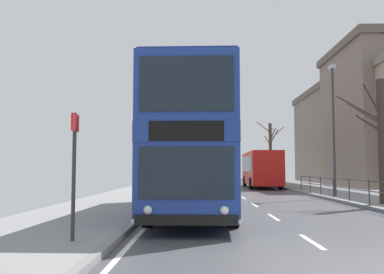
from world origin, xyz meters
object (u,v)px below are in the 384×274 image
object	(u,v)px
street_lamp_far_side	(333,119)
bare_tree_far_00	(382,139)
double_decker_bus_main	(194,148)
bare_tree_far_01	(270,151)
bus_stop_sign_near	(74,161)
background_bus_far_lane	(261,168)
background_building_02	(352,135)

from	to	relation	value
street_lamp_far_side	bare_tree_far_00	xyz separation A→B (m)	(0.29, -5.50, -1.52)
double_decker_bus_main	bare_tree_far_01	distance (m)	32.21
bus_stop_sign_near	street_lamp_far_side	size ratio (longest dim) A/B	0.36
double_decker_bus_main	bare_tree_far_01	size ratio (longest dim) A/B	1.67
bare_tree_far_00	bare_tree_far_01	bearing A→B (deg)	90.07
bus_stop_sign_near	bare_tree_far_00	world-z (taller)	bare_tree_far_00
double_decker_bus_main	bus_stop_sign_near	xyz separation A→B (m)	(-2.41, -6.27, -0.60)
bare_tree_far_01	background_bus_far_lane	bearing A→B (deg)	-104.55
street_lamp_far_side	bare_tree_far_00	size ratio (longest dim) A/B	1.37
double_decker_bus_main	bus_stop_sign_near	bearing A→B (deg)	-111.04
bare_tree_far_01	bus_stop_sign_near	bearing A→B (deg)	-105.43
double_decker_bus_main	bare_tree_far_00	bearing A→B (deg)	21.80
street_lamp_far_side	bare_tree_far_00	distance (m)	5.72
bare_tree_far_00	background_building_02	size ratio (longest dim) A/B	0.30
background_building_02	double_decker_bus_main	bearing A→B (deg)	-116.68
background_bus_far_lane	bus_stop_sign_near	xyz separation A→B (m)	(-7.94, -28.20, 0.10)
bus_stop_sign_near	street_lamp_far_side	bearing A→B (deg)	56.02
background_building_02	bare_tree_far_00	bearing A→B (deg)	-107.80
background_bus_far_lane	bare_tree_far_00	xyz separation A→B (m)	(2.44, -18.75, 1.20)
bare_tree_far_00	background_building_02	bearing A→B (deg)	72.20
double_decker_bus_main	background_bus_far_lane	xyz separation A→B (m)	(5.52, 21.93, -0.70)
double_decker_bus_main	bare_tree_far_01	world-z (taller)	bare_tree_far_01
double_decker_bus_main	street_lamp_far_side	bearing A→B (deg)	48.56
bare_tree_far_00	double_decker_bus_main	bearing A→B (deg)	-158.20
street_lamp_far_side	background_building_02	bearing A→B (deg)	68.65
bare_tree_far_00	bare_tree_far_01	size ratio (longest dim) A/B	0.82
street_lamp_far_side	background_building_02	size ratio (longest dim) A/B	0.42
street_lamp_far_side	bare_tree_far_01	size ratio (longest dim) A/B	1.12
bare_tree_far_01	double_decker_bus_main	bearing A→B (deg)	-104.26
bare_tree_far_00	bare_tree_far_01	distance (m)	28.02
bus_stop_sign_near	bare_tree_far_01	size ratio (longest dim) A/B	0.40
double_decker_bus_main	street_lamp_far_side	size ratio (longest dim) A/B	1.49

